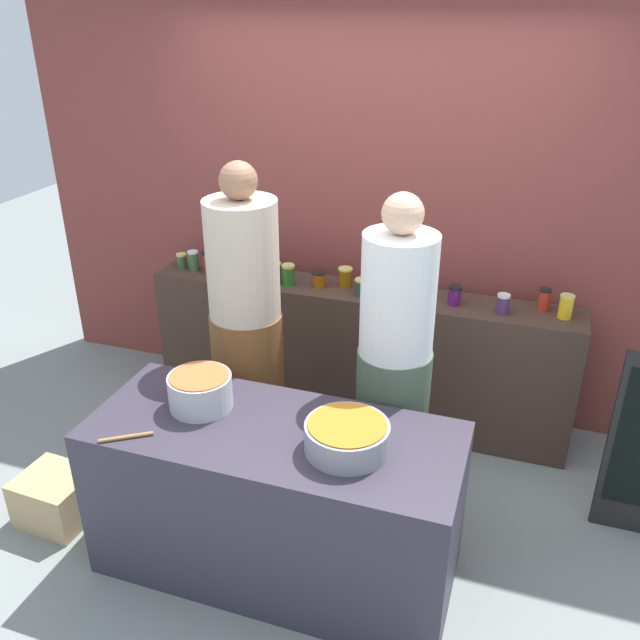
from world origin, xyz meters
TOP-DOWN VIEW (x-y plane):
  - ground at (0.00, 0.00)m, footprint 12.00×12.00m
  - storefront_wall at (0.00, 1.45)m, footprint 4.80×0.12m
  - display_shelf at (0.00, 1.10)m, footprint 2.70×0.36m
  - prep_table at (0.00, -0.30)m, footprint 1.70×0.70m
  - preserve_jar_0 at (-1.23, 1.09)m, footprint 0.07×0.07m
  - preserve_jar_1 at (-1.13, 1.07)m, footprint 0.07×0.07m
  - preserve_jar_2 at (-1.03, 1.08)m, footprint 0.08×0.08m
  - preserve_jar_3 at (-0.92, 1.10)m, footprint 0.07×0.07m
  - preserve_jar_4 at (-0.82, 1.10)m, footprint 0.08×0.08m
  - preserve_jar_5 at (-0.72, 1.09)m, footprint 0.09×0.09m
  - preserve_jar_6 at (-0.55, 1.05)m, footprint 0.09×0.09m
  - preserve_jar_7 at (-0.45, 1.05)m, footprint 0.08×0.08m
  - preserve_jar_8 at (-0.25, 1.08)m, footprint 0.09×0.09m
  - preserve_jar_9 at (-0.10, 1.14)m, footprint 0.09×0.09m
  - preserve_jar_10 at (0.03, 1.04)m, footprint 0.09×0.09m
  - preserve_jar_11 at (0.14, 1.03)m, footprint 0.09×0.09m
  - preserve_jar_12 at (0.59, 1.08)m, footprint 0.08×0.08m
  - preserve_jar_13 at (0.87, 1.05)m, footprint 0.07×0.07m
  - preserve_jar_14 at (1.09, 1.17)m, footprint 0.07×0.07m
  - preserve_jar_15 at (1.21, 1.10)m, footprint 0.08×0.08m
  - cooking_pot_left at (-0.39, -0.23)m, footprint 0.30×0.30m
  - cooking_pot_center at (0.35, -0.33)m, footprint 0.36×0.36m
  - wooden_spoon at (-0.58, -0.57)m, footprint 0.20×0.14m
  - cook_with_tongs at (-0.42, 0.34)m, footprint 0.39×0.39m
  - cook_in_cap at (0.42, 0.27)m, footprint 0.37×0.37m
  - bread_crate at (-1.24, -0.38)m, footprint 0.38×0.34m

SIDE VIEW (x-z plane):
  - ground at x=0.00m, z-range 0.00..0.00m
  - bread_crate at x=-1.24m, z-range 0.00..0.27m
  - prep_table at x=0.00m, z-range 0.00..0.80m
  - display_shelf at x=0.00m, z-range 0.00..0.91m
  - cook_in_cap at x=0.42m, z-range -0.08..1.69m
  - wooden_spoon at x=-0.58m, z-range 0.80..0.82m
  - cook_with_tongs at x=-0.42m, z-range -0.09..1.75m
  - cooking_pot_center at x=0.35m, z-range 0.80..0.94m
  - cooking_pot_left at x=-0.39m, z-range 0.80..0.97m
  - preserve_jar_0 at x=-1.23m, z-range 0.91..1.01m
  - preserve_jar_8 at x=-0.25m, z-range 0.91..1.01m
  - preserve_jar_10 at x=0.03m, z-range 0.91..1.02m
  - preserve_jar_12 at x=0.59m, z-range 0.91..1.02m
  - preserve_jar_13 at x=0.87m, z-range 0.91..1.03m
  - preserve_jar_9 at x=-0.10m, z-range 0.91..1.03m
  - preserve_jar_4 at x=-0.82m, z-range 0.91..1.03m
  - preserve_jar_14 at x=1.09m, z-range 0.91..1.04m
  - preserve_jar_6 at x=-0.55m, z-range 0.91..1.04m
  - preserve_jar_7 at x=-0.45m, z-range 0.91..1.04m
  - preserve_jar_2 at x=-1.03m, z-range 0.91..1.04m
  - preserve_jar_1 at x=-1.13m, z-range 0.91..1.05m
  - preserve_jar_15 at x=1.21m, z-range 0.91..1.05m
  - preserve_jar_3 at x=-0.92m, z-range 0.91..1.05m
  - preserve_jar_11 at x=0.14m, z-range 0.91..1.06m
  - preserve_jar_5 at x=-0.72m, z-range 0.91..1.06m
  - storefront_wall at x=0.00m, z-range 0.00..3.00m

